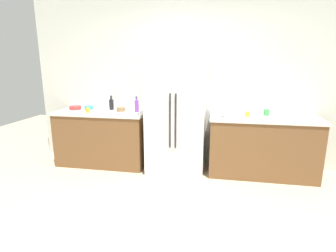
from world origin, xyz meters
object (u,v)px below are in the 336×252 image
Objects in this scene: cup_a at (267,112)px; cup_b at (247,114)px; toaster at (231,111)px; bowl_b at (121,109)px; refrigerator at (177,116)px; bowl_a at (89,108)px; bottle_a at (137,106)px; cup_c at (88,110)px; bottle_b at (111,104)px; bowl_c at (75,108)px.

cup_a is 0.32m from cup_b.
toaster is 1.74m from bowl_b.
bowl_a is (-1.53, 0.17, 0.06)m from refrigerator.
cup_c is at bearing -165.95° from bottle_a.
bottle_a is at bearing 173.44° from toaster.
toaster reaches higher than cup_b.
cup_c is 0.52× the size of bowl_b.
refrigerator is 23.46× the size of cup_c.
cup_c is (-0.27, -0.31, -0.06)m from bottle_b.
refrigerator is at bearing -7.32° from bottle_a.
bottle_b is at bearing 169.44° from refrigerator.
bowl_c is (-1.74, 0.11, 0.06)m from refrigerator.
bowl_c is at bearing -164.84° from bowl_a.
refrigerator is 0.68m from bottle_a.
bowl_a is (-0.39, -0.04, -0.06)m from bottle_b.
bottle_a reaches higher than cup_b.
bowl_c is at bearing 176.25° from refrigerator.
refrigerator is at bearing -10.56° from bottle_b.
bottle_b is 3.20× the size of cup_c.
cup_c is at bearing -66.01° from bowl_a.
cup_a reaches higher than bowl_a.
cup_c is (-1.41, -0.10, 0.06)m from refrigerator.
bowl_b is at bearing -1.59° from bowl_c.
bottle_b is 0.40m from bowl_a.
refrigerator is at bearing 174.07° from toaster.
cup_b is 0.98× the size of cup_c.
toaster is 2.55m from bowl_c.
cup_b is 2.45m from cup_c.
cup_b is at bearing -3.27° from bowl_a.
cup_a is 3.08m from bowl_c.
toaster is 1.41× the size of bowl_a.
toaster is 0.59m from cup_a.
refrigerator is 23.93× the size of cup_b.
cup_b is 2.58m from bowl_a.
bottle_b is 0.25m from bowl_b.
refrigerator is 1.05m from cup_b.
cup_a is 0.47× the size of bowl_c.
bowl_b reaches higher than bowl_c.
bowl_b is (-1.73, 0.17, -0.05)m from toaster.
bowl_b is at bearing 174.22° from toaster.
bowl_a is (-2.33, 0.26, -0.06)m from toaster.
bottle_a is at bearing -1.53° from bowl_b.
refrigerator is 0.81m from toaster.
bottle_b is 0.62m from bowl_c.
cup_c is (-2.21, -0.02, -0.05)m from toaster.
bottle_b is 2.19m from cup_b.
cup_b is (-0.29, -0.14, -0.01)m from cup_a.
cup_a is 0.64× the size of bowl_b.
refrigerator is 0.93m from bowl_b.
refrigerator is at bearing -5.64° from bowl_b.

